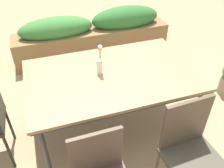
% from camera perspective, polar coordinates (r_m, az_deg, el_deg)
% --- Properties ---
extents(ground_plane, '(12.00, 12.00, 0.00)m').
position_cam_1_polar(ground_plane, '(2.93, 0.82, -9.84)').
color(ground_plane, '#9E7F5B').
extents(dining_table, '(1.70, 1.07, 0.78)m').
position_cam_1_polar(dining_table, '(2.43, -0.00, 1.61)').
color(dining_table, '#8C704C').
rests_on(dining_table, ground).
extents(chair_near_right, '(0.47, 0.47, 0.97)m').
position_cam_1_polar(chair_near_right, '(2.12, 18.22, -14.46)').
color(chair_near_right, '#423D31').
rests_on(chair_near_right, ground).
extents(flower_vase, '(0.06, 0.06, 0.31)m').
position_cam_1_polar(flower_vase, '(2.34, -2.96, 5.06)').
color(flower_vase, silver).
rests_on(flower_vase, dining_table).
extents(planter_box, '(2.57, 0.47, 0.79)m').
position_cam_1_polar(planter_box, '(4.09, -4.48, 11.57)').
color(planter_box, brown).
rests_on(planter_box, ground).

